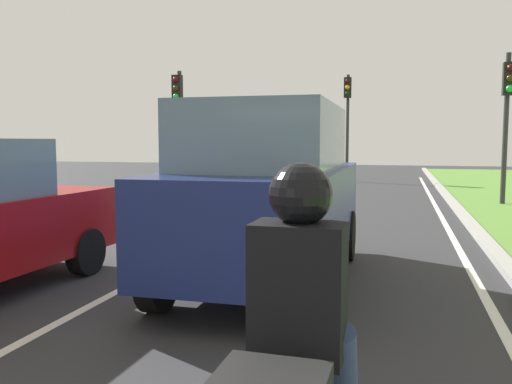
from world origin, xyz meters
TOP-DOWN VIEW (x-y plane):
  - ground_plane at (0.00, 14.00)m, footprint 60.00×60.00m
  - lane_line_center at (-0.70, 14.00)m, footprint 0.12×32.00m
  - lane_line_right_edge at (3.60, 14.00)m, footprint 0.12×32.00m
  - curb_right at (4.10, 14.00)m, footprint 0.24×48.00m
  - car_suv_ahead at (0.97, 8.67)m, footprint 2.01×4.52m
  - rider_person at (2.18, 4.34)m, footprint 0.51×0.40m
  - traffic_light_near_right at (5.44, 18.26)m, footprint 0.32×0.50m
  - traffic_light_overhead_left at (-4.74, 18.96)m, footprint 0.32×0.50m
  - traffic_light_far_median at (0.25, 26.42)m, footprint 0.32×0.50m

SIDE VIEW (x-z plane):
  - ground_plane at x=0.00m, z-range 0.00..0.00m
  - lane_line_center at x=-0.70m, z-range 0.00..0.01m
  - lane_line_right_edge at x=3.60m, z-range 0.00..0.01m
  - curb_right at x=4.10m, z-range 0.00..0.12m
  - car_suv_ahead at x=0.97m, z-range 0.03..2.31m
  - rider_person at x=2.18m, z-range 0.61..1.77m
  - traffic_light_near_right at x=5.44m, z-range 0.74..5.02m
  - traffic_light_overhead_left at x=-4.74m, z-range 0.79..5.01m
  - traffic_light_far_median at x=0.25m, z-range 0.90..5.72m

